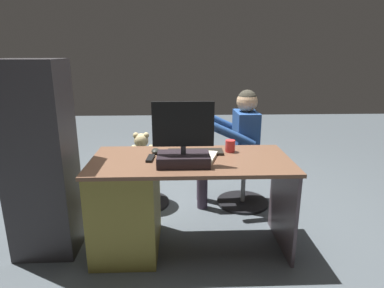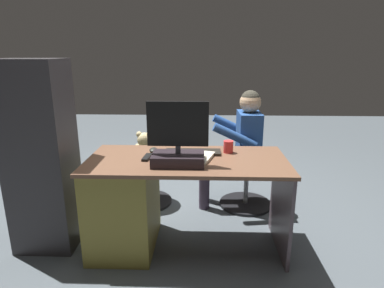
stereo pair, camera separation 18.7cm
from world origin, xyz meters
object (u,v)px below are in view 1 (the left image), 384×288
office_chair_teddy (143,181)px  person (236,140)px  computer_mouse (155,151)px  monitor (183,147)px  visitor_chair (243,181)px  keyboard (195,152)px  tv_remote (150,158)px  teddy_bear (142,150)px  desk (140,201)px  cup (230,146)px

office_chair_teddy → person: bearing=178.5°
computer_mouse → person: bearing=-141.6°
monitor → visitor_chair: monitor is taller
visitor_chair → person: person is taller
keyboard → person: size_ratio=0.37×
monitor → tv_remote: bearing=-25.8°
tv_remote → teddy_bear: 0.78m
computer_mouse → teddy_bear: (0.18, -0.60, -0.17)m
desk → tv_remote: bearing=178.2°
computer_mouse → person: 0.92m
cup → tv_remote: size_ratio=0.62×
desk → office_chair_teddy: size_ratio=2.91×
cup → person: size_ratio=0.08×
monitor → keyboard: (-0.09, -0.25, -0.12)m
keyboard → office_chair_teddy: 0.91m
computer_mouse → cup: size_ratio=1.04×
computer_mouse → office_chair_teddy: computer_mouse is taller
teddy_bear → person: size_ratio=0.27×
cup → visitor_chair: (-0.23, -0.55, -0.52)m
tv_remote → computer_mouse: bearing=-94.7°
tv_remote → monitor: bearing=159.0°
cup → office_chair_teddy: (0.75, -0.57, -0.52)m
teddy_bear → keyboard: bearing=128.1°
monitor → person: size_ratio=0.39×
keyboard → computer_mouse: size_ratio=4.38×
keyboard → tv_remote: size_ratio=2.80×
cup → office_chair_teddy: 1.08m
computer_mouse → office_chair_teddy: bearing=-73.3°
computer_mouse → teddy_bear: bearing=-73.6°
computer_mouse → tv_remote: size_ratio=0.64×
tv_remote → office_chair_teddy: bearing=-73.6°
monitor → computer_mouse: 0.35m
tv_remote → office_chair_teddy: 0.89m
monitor → computer_mouse: (0.21, -0.26, -0.11)m
monitor → office_chair_teddy: (0.39, -0.85, -0.60)m
computer_mouse → cup: (-0.58, -0.02, 0.03)m
desk → visitor_chair: size_ratio=2.86×
cup → teddy_bear: size_ratio=0.30×
visitor_chair → cup: bearing=67.3°
keyboard → office_chair_teddy: bearing=-51.4°
desk → keyboard: keyboard is taller
desk → cup: 0.80m
keyboard → visitor_chair: 0.91m
monitor → visitor_chair: 1.18m
monitor → office_chair_teddy: bearing=-65.6°
desk → tv_remote: 0.35m
tv_remote → teddy_bear: same height
desk → teddy_bear: teddy_bear is taller
monitor → keyboard: bearing=-110.7°
cup → office_chair_teddy: cup is taller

